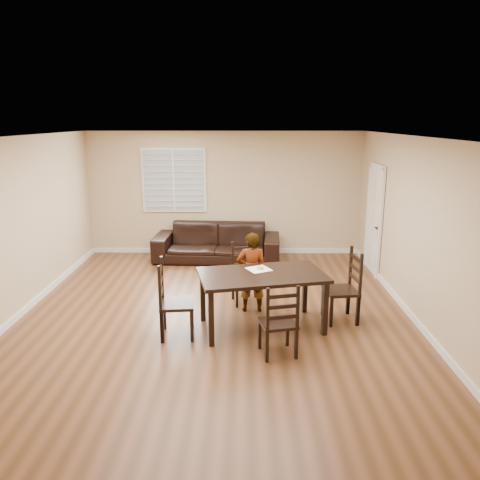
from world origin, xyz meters
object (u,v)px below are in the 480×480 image
chair_near (245,274)px  sofa (217,243)px  chair_right (349,289)px  chair_far (281,326)px  dining_table (262,279)px  chair_left (167,302)px  donut (260,268)px  child (252,272)px

chair_near → sofa: 2.36m
chair_near → chair_right: (1.55, -0.80, 0.05)m
chair_far → dining_table: bearing=-90.1°
chair_far → sofa: 4.39m
dining_table → chair_far: 0.97m
chair_right → sofa: (-2.16, 3.08, -0.11)m
chair_far → chair_right: chair_right is taller
dining_table → chair_far: bearing=-90.0°
chair_left → chair_right: chair_right is taller
chair_right → chair_left: bearing=-84.9°
chair_right → sofa: chair_right is taller
dining_table → chair_left: 1.36m
chair_right → donut: bearing=-93.4°
dining_table → chair_right: chair_right is taller
donut → dining_table: bearing=-83.6°
chair_near → child: (0.10, -0.46, 0.18)m
dining_table → child: child is taller
chair_left → donut: chair_left is taller
dining_table → chair_far: (0.20, -0.90, -0.29)m
chair_right → donut: chair_right is taller
chair_left → child: 1.49m
chair_right → sofa: bearing=-152.1°
donut → child: bearing=105.6°
dining_table → chair_near: 1.15m
chair_right → child: size_ratio=0.86×
chair_far → chair_right: (1.11, 1.18, 0.05)m
chair_far → child: 1.57m
dining_table → chair_near: size_ratio=1.94×
dining_table → donut: bearing=83.7°
dining_table → sofa: 3.48m
donut → chair_far: bearing=-78.4°
chair_far → child: child is taller
chair_near → chair_right: bearing=-38.9°
dining_table → chair_near: (-0.24, 1.08, -0.29)m
dining_table → sofa: (-0.84, 3.36, -0.35)m
chair_near → donut: 1.00m
chair_left → chair_near: bearing=-43.9°
chair_near → chair_far: (0.45, -1.98, -0.01)m
chair_near → chair_right: chair_right is taller
dining_table → donut: 0.23m
chair_right → chair_far: bearing=-50.2°
dining_table → chair_right: bearing=-0.6°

